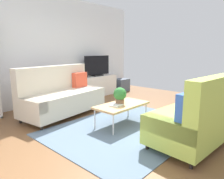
% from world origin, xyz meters
% --- Properties ---
extents(ground_plane, '(7.68, 7.68, 0.00)m').
position_xyz_m(ground_plane, '(0.00, 0.00, 0.00)').
color(ground_plane, brown).
extents(wall_far, '(6.40, 0.12, 2.90)m').
position_xyz_m(wall_far, '(0.00, 2.80, 1.45)').
color(wall_far, silver).
rests_on(wall_far, ground_plane).
extents(area_rug, '(2.90, 2.20, 0.01)m').
position_xyz_m(area_rug, '(-0.07, -0.07, 0.01)').
color(area_rug, slate).
rests_on(area_rug, ground_plane).
extents(couch_beige, '(2.00, 1.09, 1.10)m').
position_xyz_m(couch_beige, '(-0.41, 1.56, 0.44)').
color(couch_beige, beige).
rests_on(couch_beige, ground_plane).
extents(couch_green, '(1.96, 0.98, 1.10)m').
position_xyz_m(couch_green, '(0.26, -1.28, 0.44)').
color(couch_green, '#A3BC4C').
rests_on(couch_green, ground_plane).
extents(coffee_table, '(1.10, 0.56, 0.42)m').
position_xyz_m(coffee_table, '(-0.02, 0.13, 0.39)').
color(coffee_table, tan).
rests_on(coffee_table, ground_plane).
extents(tv_console, '(1.40, 0.44, 0.64)m').
position_xyz_m(tv_console, '(1.52, 2.46, 0.32)').
color(tv_console, silver).
rests_on(tv_console, ground_plane).
extents(tv, '(1.00, 0.20, 0.64)m').
position_xyz_m(tv, '(1.52, 2.44, 0.95)').
color(tv, black).
rests_on(tv, tv_console).
extents(storage_trunk, '(0.52, 0.40, 0.44)m').
position_xyz_m(storage_trunk, '(2.62, 2.36, 0.22)').
color(storage_trunk, '#4C5666').
rests_on(storage_trunk, ground_plane).
extents(potted_plant, '(0.25, 0.25, 0.33)m').
position_xyz_m(potted_plant, '(-0.06, 0.15, 0.60)').
color(potted_plant, brown).
rests_on(potted_plant, coffee_table).
extents(table_book_0, '(0.27, 0.22, 0.03)m').
position_xyz_m(table_book_0, '(-0.18, 0.13, 0.43)').
color(table_book_0, silver).
rests_on(table_book_0, coffee_table).
extents(vase_0, '(0.09, 0.09, 0.17)m').
position_xyz_m(vase_0, '(0.94, 2.51, 0.72)').
color(vase_0, silver).
rests_on(vase_0, tv_console).
extents(bottle_0, '(0.05, 0.05, 0.18)m').
position_xyz_m(bottle_0, '(1.08, 2.42, 0.73)').
color(bottle_0, '#262626').
rests_on(bottle_0, tv_console).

